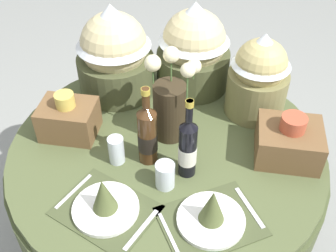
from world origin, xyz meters
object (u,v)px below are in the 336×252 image
(gift_tub_back_centre, at_px, (194,45))
(woven_basket_side_left, at_px, (69,118))
(tumbler_near_left, at_px, (116,150))
(gift_tub_back_right, at_px, (259,72))
(flower_vase, at_px, (169,103))
(wine_bottle_right, at_px, (147,134))
(gift_tub_back_left, at_px, (114,49))
(dining_table, at_px, (167,169))
(tumbler_mid, at_px, (165,175))
(wine_bottle_left, at_px, (188,148))
(place_setting_left, at_px, (105,202))
(place_setting_right, at_px, (212,214))
(woven_basket_side_right, at_px, (289,141))

(gift_tub_back_centre, relative_size, woven_basket_side_left, 1.88)
(tumbler_near_left, relative_size, gift_tub_back_right, 0.30)
(flower_vase, xyz_separation_m, wine_bottle_right, (-0.06, -0.16, -0.03))
(gift_tub_back_left, height_order, gift_tub_back_centre, gift_tub_back_left)
(dining_table, height_order, flower_vase, flower_vase)
(woven_basket_side_left, bearing_deg, tumbler_near_left, -28.71)
(gift_tub_back_centre, bearing_deg, gift_tub_back_right, -27.86)
(gift_tub_back_left, bearing_deg, woven_basket_side_left, -109.73)
(tumbler_near_left, height_order, gift_tub_back_left, gift_tub_back_left)
(wine_bottle_right, bearing_deg, tumbler_mid, -54.32)
(flower_vase, height_order, wine_bottle_left, flower_vase)
(gift_tub_back_left, bearing_deg, place_setting_left, -78.90)
(place_setting_left, xyz_separation_m, gift_tub_back_right, (0.51, 0.66, 0.16))
(place_setting_right, xyz_separation_m, flower_vase, (-0.22, 0.43, 0.12))
(place_setting_right, height_order, tumbler_mid, place_setting_right)
(gift_tub_back_centre, height_order, gift_tub_back_right, gift_tub_back_centre)
(wine_bottle_right, xyz_separation_m, tumbler_near_left, (-0.12, -0.03, -0.08))
(tumbler_near_left, bearing_deg, dining_table, 32.88)
(gift_tub_back_centre, xyz_separation_m, woven_basket_side_left, (-0.47, -0.44, -0.14))
(flower_vase, height_order, woven_basket_side_right, flower_vase)
(wine_bottle_left, height_order, woven_basket_side_left, wine_bottle_left)
(dining_table, relative_size, woven_basket_side_right, 5.34)
(wine_bottle_left, height_order, gift_tub_back_right, gift_tub_back_right)
(flower_vase, bearing_deg, tumbler_mid, -84.06)
(place_setting_left, relative_size, wine_bottle_left, 1.18)
(tumbler_mid, xyz_separation_m, gift_tub_back_left, (-0.33, 0.56, 0.17))
(tumbler_near_left, bearing_deg, gift_tub_back_right, 37.57)
(flower_vase, xyz_separation_m, woven_basket_side_left, (-0.42, -0.06, -0.09))
(gift_tub_back_centre, distance_m, woven_basket_side_right, 0.63)
(gift_tub_back_left, bearing_deg, tumbler_near_left, -75.82)
(wine_bottle_left, distance_m, wine_bottle_right, 0.17)
(gift_tub_back_right, bearing_deg, wine_bottle_right, -137.27)
(dining_table, height_order, wine_bottle_left, wine_bottle_left)
(place_setting_left, distance_m, gift_tub_back_right, 0.85)
(wine_bottle_left, height_order, tumbler_near_left, wine_bottle_left)
(wine_bottle_left, distance_m, woven_basket_side_right, 0.42)
(place_setting_left, bearing_deg, tumbler_near_left, 95.09)
(tumbler_near_left, distance_m, woven_basket_side_left, 0.27)
(wine_bottle_right, xyz_separation_m, woven_basket_side_left, (-0.36, 0.10, -0.06))
(wine_bottle_right, relative_size, gift_tub_back_centre, 0.81)
(tumbler_mid, bearing_deg, gift_tub_back_centre, 87.97)
(gift_tub_back_right, bearing_deg, woven_basket_side_left, -160.10)
(tumbler_near_left, height_order, gift_tub_back_centre, gift_tub_back_centre)
(dining_table, relative_size, place_setting_left, 3.23)
(woven_basket_side_right, bearing_deg, wine_bottle_right, -168.47)
(dining_table, relative_size, gift_tub_back_centre, 3.09)
(place_setting_left, xyz_separation_m, tumbler_mid, (0.19, 0.15, 0.01))
(gift_tub_back_right, xyz_separation_m, woven_basket_side_right, (0.13, -0.27, -0.13))
(place_setting_right, relative_size, gift_tub_back_right, 1.08)
(place_setting_right, xyz_separation_m, tumbler_near_left, (-0.40, 0.23, 0.01))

